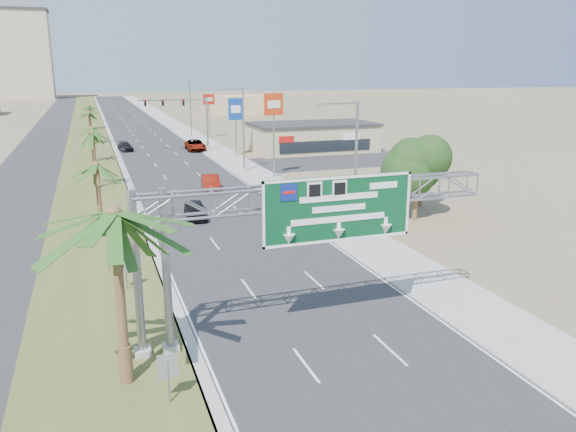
% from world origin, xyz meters
% --- Properties ---
extents(road, '(12.00, 300.00, 0.02)m').
position_xyz_m(road, '(0.00, 110.00, 0.01)').
color(road, '#28282B').
rests_on(road, ground).
extents(sidewalk_right, '(4.00, 300.00, 0.10)m').
position_xyz_m(sidewalk_right, '(8.50, 110.00, 0.05)').
color(sidewalk_right, '#9E9B93').
rests_on(sidewalk_right, ground).
extents(median_grass, '(7.00, 300.00, 0.12)m').
position_xyz_m(median_grass, '(-10.00, 110.00, 0.06)').
color(median_grass, '#4B5525').
rests_on(median_grass, ground).
extents(opposing_road, '(8.00, 300.00, 0.02)m').
position_xyz_m(opposing_road, '(-17.00, 110.00, 0.01)').
color(opposing_road, '#28282B').
rests_on(opposing_road, ground).
extents(sign_gantry, '(16.75, 1.24, 7.50)m').
position_xyz_m(sign_gantry, '(-1.06, 9.93, 6.06)').
color(sign_gantry, gray).
rests_on(sign_gantry, ground).
extents(palm_near, '(5.70, 5.70, 8.35)m').
position_xyz_m(palm_near, '(-9.20, 8.00, 6.93)').
color(palm_near, brown).
rests_on(palm_near, ground).
extents(palm_row_b, '(3.99, 3.99, 5.95)m').
position_xyz_m(palm_row_b, '(-9.50, 32.00, 4.90)').
color(palm_row_b, brown).
rests_on(palm_row_b, ground).
extents(palm_row_c, '(3.99, 3.99, 6.75)m').
position_xyz_m(palm_row_c, '(-9.50, 48.00, 5.66)').
color(palm_row_c, brown).
rests_on(palm_row_c, ground).
extents(palm_row_d, '(3.99, 3.99, 5.45)m').
position_xyz_m(palm_row_d, '(-9.50, 66.00, 4.42)').
color(palm_row_d, brown).
rests_on(palm_row_d, ground).
extents(palm_row_e, '(3.99, 3.99, 6.15)m').
position_xyz_m(palm_row_e, '(-9.50, 85.00, 5.09)').
color(palm_row_e, brown).
rests_on(palm_row_e, ground).
extents(palm_row_f, '(3.99, 3.99, 5.75)m').
position_xyz_m(palm_row_f, '(-9.50, 110.00, 4.71)').
color(palm_row_f, brown).
rests_on(palm_row_f, ground).
extents(streetlight_near, '(3.27, 0.44, 10.00)m').
position_xyz_m(streetlight_near, '(7.30, 22.00, 4.69)').
color(streetlight_near, gray).
rests_on(streetlight_near, ground).
extents(streetlight_mid, '(3.27, 0.44, 10.00)m').
position_xyz_m(streetlight_mid, '(7.30, 52.00, 4.69)').
color(streetlight_mid, gray).
rests_on(streetlight_mid, ground).
extents(streetlight_far, '(3.27, 0.44, 10.00)m').
position_xyz_m(streetlight_far, '(7.30, 88.00, 4.69)').
color(streetlight_far, gray).
rests_on(streetlight_far, ground).
extents(signal_mast, '(10.28, 0.71, 8.00)m').
position_xyz_m(signal_mast, '(5.17, 71.97, 4.85)').
color(signal_mast, gray).
rests_on(signal_mast, ground).
extents(store_building, '(18.00, 10.00, 4.00)m').
position_xyz_m(store_building, '(22.00, 66.00, 2.00)').
color(store_building, tan).
rests_on(store_building, ground).
extents(oak_near, '(4.50, 4.50, 6.80)m').
position_xyz_m(oak_near, '(15.00, 26.00, 4.53)').
color(oak_near, brown).
rests_on(oak_near, ground).
extents(oak_far, '(3.50, 3.50, 5.60)m').
position_xyz_m(oak_far, '(18.00, 30.00, 3.82)').
color(oak_far, brown).
rests_on(oak_far, ground).
extents(median_signback_a, '(0.75, 0.08, 2.08)m').
position_xyz_m(median_signback_a, '(-7.80, 6.00, 1.45)').
color(median_signback_a, gray).
rests_on(median_signback_a, ground).
extents(median_signback_b, '(0.75, 0.08, 2.08)m').
position_xyz_m(median_signback_b, '(-8.50, 18.00, 1.45)').
color(median_signback_b, gray).
rests_on(median_signback_b, ground).
extents(tower_distant, '(20.00, 16.00, 35.00)m').
position_xyz_m(tower_distant, '(-32.00, 250.00, 17.50)').
color(tower_distant, tan).
rests_on(tower_distant, ground).
extents(building_distant_right, '(20.00, 12.00, 5.00)m').
position_xyz_m(building_distant_right, '(30.00, 140.00, 2.50)').
color(building_distant_right, tan).
rests_on(building_distant_right, ground).
extents(car_left_lane, '(2.09, 4.46, 1.47)m').
position_xyz_m(car_left_lane, '(-2.00, 32.41, 0.74)').
color(car_left_lane, black).
rests_on(car_left_lane, ground).
extents(car_mid_lane, '(2.24, 5.02, 1.60)m').
position_xyz_m(car_mid_lane, '(1.50, 42.95, 0.80)').
color(car_mid_lane, maroon).
rests_on(car_mid_lane, ground).
extents(car_right_lane, '(2.94, 5.96, 1.63)m').
position_xyz_m(car_right_lane, '(5.33, 72.54, 0.81)').
color(car_right_lane, gray).
rests_on(car_right_lane, ground).
extents(car_far, '(2.36, 4.61, 1.28)m').
position_xyz_m(car_far, '(-4.80, 75.66, 0.64)').
color(car_far, black).
rests_on(car_far, ground).
extents(pole_sign_red_near, '(2.39, 0.96, 9.69)m').
position_xyz_m(pole_sign_red_near, '(9.81, 47.48, 7.67)').
color(pole_sign_red_near, gray).
rests_on(pole_sign_red_near, ground).
extents(pole_sign_blue, '(2.01, 0.43, 8.34)m').
position_xyz_m(pole_sign_blue, '(9.79, 64.71, 6.27)').
color(pole_sign_blue, gray).
rests_on(pole_sign_blue, ground).
extents(pole_sign_red_far, '(2.18, 0.99, 7.96)m').
position_xyz_m(pole_sign_red_far, '(10.75, 87.65, 6.26)').
color(pole_sign_red_far, gray).
rests_on(pole_sign_red_far, ground).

